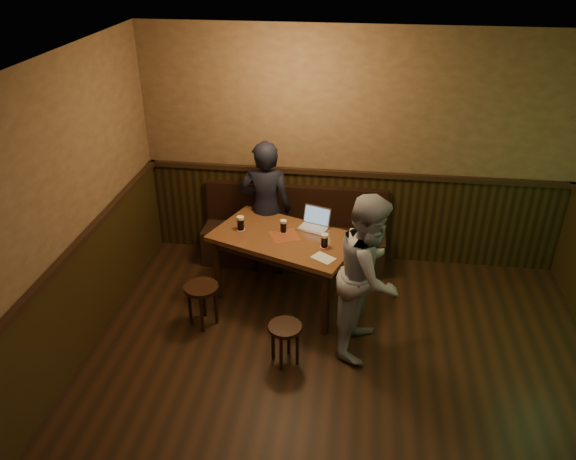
% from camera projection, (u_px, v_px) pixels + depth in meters
% --- Properties ---
extents(room, '(5.04, 6.04, 2.84)m').
position_uv_depth(room, '(341.00, 308.00, 4.17)').
color(room, black).
rests_on(room, ground).
extents(bench, '(2.20, 0.50, 0.95)m').
position_uv_depth(bench, '(294.00, 239.00, 6.88)').
color(bench, black).
rests_on(bench, ground).
extents(pub_table, '(1.70, 1.33, 0.80)m').
position_uv_depth(pub_table, '(285.00, 245.00, 6.00)').
color(pub_table, '#5A2819').
rests_on(pub_table, ground).
extents(stool_left, '(0.41, 0.41, 0.47)m').
position_uv_depth(stool_left, '(202.00, 294.00, 5.75)').
color(stool_left, black).
rests_on(stool_left, ground).
extents(stool_right, '(0.37, 0.37, 0.43)m').
position_uv_depth(stool_right, '(285.00, 333.00, 5.25)').
color(stool_right, black).
rests_on(stool_right, ground).
extents(pint_left, '(0.10, 0.10, 0.16)m').
position_uv_depth(pint_left, '(241.00, 223.00, 6.03)').
color(pint_left, '#AD1523').
rests_on(pint_left, pub_table).
extents(pint_mid, '(0.09, 0.09, 0.14)m').
position_uv_depth(pint_mid, '(283.00, 226.00, 5.99)').
color(pint_mid, '#AD1523').
rests_on(pint_mid, pub_table).
extents(pint_right, '(0.10, 0.10, 0.15)m').
position_uv_depth(pint_right, '(325.00, 241.00, 5.71)').
color(pint_right, '#AD1523').
rests_on(pint_right, pub_table).
extents(laptop, '(0.37, 0.33, 0.22)m').
position_uv_depth(laptop, '(315.00, 223.00, 6.09)').
color(laptop, silver).
rests_on(laptop, pub_table).
extents(menu, '(0.27, 0.25, 0.00)m').
position_uv_depth(menu, '(323.00, 258.00, 5.56)').
color(menu, silver).
rests_on(menu, pub_table).
extents(person_suit, '(0.61, 0.40, 1.65)m').
position_uv_depth(person_suit, '(266.00, 209.00, 6.45)').
color(person_suit, black).
rests_on(person_suit, ground).
extents(person_grey, '(0.79, 0.92, 1.64)m').
position_uv_depth(person_grey, '(369.00, 275.00, 5.26)').
color(person_grey, '#95959B').
rests_on(person_grey, ground).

